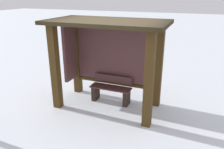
{
  "coord_description": "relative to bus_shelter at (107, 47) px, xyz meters",
  "views": [
    {
      "loc": [
        2.06,
        -4.83,
        2.8
      ],
      "look_at": [
        0.19,
        -0.16,
        0.95
      ],
      "focal_mm": 35.74,
      "sensor_mm": 36.0,
      "label": 1
    }
  ],
  "objects": [
    {
      "name": "bench_left_inside",
      "position": [
        0.08,
        0.1,
        -1.21
      ],
      "size": [
        1.1,
        0.36,
        0.72
      ],
      "color": "#4A2A27",
      "rests_on": "ground"
    },
    {
      "name": "bus_shelter",
      "position": [
        0.0,
        0.0,
        0.0
      ],
      "size": [
        2.83,
        1.53,
        2.21
      ],
      "color": "#412D12",
      "rests_on": "ground"
    },
    {
      "name": "ground_plane",
      "position": [
        0.08,
        -0.15,
        -1.54
      ],
      "size": [
        60.0,
        60.0,
        0.0
      ],
      "primitive_type": "plane",
      "color": "white"
    }
  ]
}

